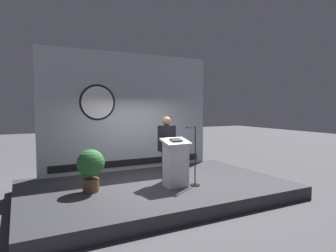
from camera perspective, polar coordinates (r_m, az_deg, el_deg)
name	(u,v)px	position (r m, az deg, el deg)	size (l,w,h in m)	color
ground_plane	(156,195)	(7.53, -2.35, -13.33)	(40.00, 40.00, 0.00)	#4C4C51
stage_platform	(156,189)	(7.48, -2.35, -12.23)	(6.40, 4.00, 0.30)	#333338
banner_display	(130,112)	(8.90, -7.53, 2.67)	(5.26, 0.12, 3.51)	#B2B7C1
podium	(176,163)	(7.04, 1.51, -7.25)	(0.64, 0.50, 1.17)	silver
speaker_person	(167,149)	(7.41, -0.27, -4.47)	(0.40, 0.26, 1.67)	black
microphone_stand	(194,164)	(7.20, 5.07, -7.46)	(0.24, 0.57, 1.45)	black
potted_plant	(91,166)	(6.83, -14.89, -7.60)	(0.62, 0.62, 0.96)	brown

